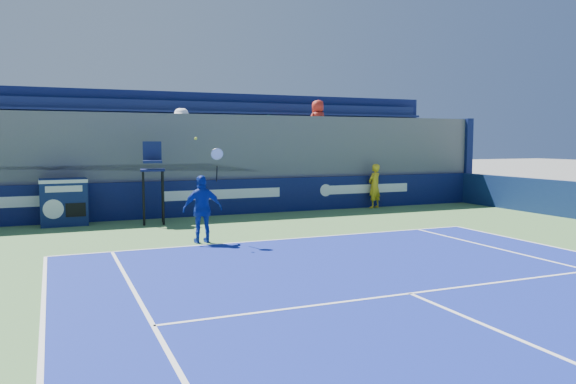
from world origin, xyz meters
name	(u,v)px	position (x,y,z in m)	size (l,w,h in m)	color
ball_person	(374,186)	(5.72, 16.79, 0.83)	(0.60, 0.39, 1.64)	yellow
back_hoarding	(223,197)	(0.00, 17.10, 0.60)	(20.40, 0.21, 1.20)	#0C1245
match_clock	(64,201)	(-5.00, 16.57, 0.74)	(1.34, 0.76, 1.40)	#0E1B4A
umpire_chair	(153,173)	(-2.52, 15.94, 1.53)	(0.80, 0.80, 2.48)	black
tennis_player	(203,209)	(-1.95, 12.23, 0.84)	(0.98, 0.44, 2.57)	#132FA0
stadium_seating	(207,159)	(0.00, 19.15, 1.84)	(21.00, 4.05, 4.40)	#525257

